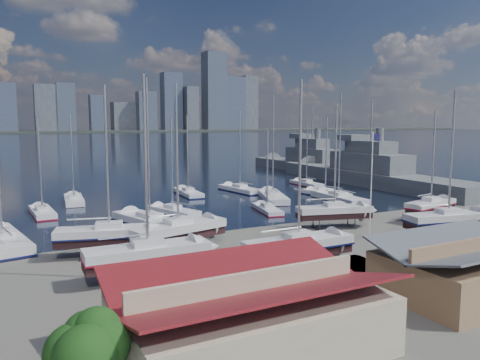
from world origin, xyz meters
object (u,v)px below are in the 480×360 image
sailboat_cradle_0 (109,235)px  naval_ship_east (369,176)px  naval_ship_west (311,165)px  car_a (290,275)px  flagpole (372,178)px

sailboat_cradle_0 → naval_ship_east: bearing=40.6°
naval_ship_west → car_a: bearing=140.8°
sailboat_cradle_0 → naval_ship_east: (57.00, 26.92, -0.39)m
sailboat_cradle_0 → naval_ship_west: (61.41, 52.23, -0.39)m
naval_ship_east → sailboat_cradle_0: bearing=116.6°
flagpole → car_a: bearing=-153.0°
naval_ship_west → sailboat_cradle_0: bearing=128.7°
naval_ship_west → flagpole: 68.18m
naval_ship_east → naval_ship_west: size_ratio=1.16×
naval_ship_east → flagpole: naval_ship_east is taller
sailboat_cradle_0 → car_a: bearing=-37.5°
sailboat_cradle_0 → flagpole: bearing=2.4°
naval_ship_east → flagpole: size_ratio=4.41×
naval_ship_east → naval_ship_west: 25.70m
sailboat_cradle_0 → car_a: (10.66, -14.03, -1.32)m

